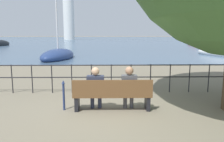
{
  "coord_description": "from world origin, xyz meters",
  "views": [
    {
      "loc": [
        -0.13,
        -5.95,
        2.09
      ],
      "look_at": [
        0.0,
        0.5,
        1.03
      ],
      "focal_mm": 35.0,
      "sensor_mm": 36.0,
      "label": 1
    }
  ],
  "objects_px": {
    "seated_person_left": "(96,86)",
    "sailboat_3": "(58,56)",
    "closed_umbrella": "(64,93)",
    "sailboat_1": "(196,44)",
    "park_bench": "(112,95)",
    "harbor_lighthouse": "(68,11)",
    "seated_person_right": "(129,86)"
  },
  "relations": [
    {
      "from": "seated_person_right",
      "to": "sailboat_1",
      "type": "relative_size",
      "value": 0.17
    },
    {
      "from": "park_bench",
      "to": "sailboat_3",
      "type": "xyz_separation_m",
      "value": [
        -4.58,
        13.75,
        -0.16
      ]
    },
    {
      "from": "sailboat_1",
      "to": "sailboat_3",
      "type": "relative_size",
      "value": 0.91
    },
    {
      "from": "sailboat_3",
      "to": "harbor_lighthouse",
      "type": "xyz_separation_m",
      "value": [
        -13.24,
        82.49,
        12.81
      ]
    },
    {
      "from": "harbor_lighthouse",
      "to": "sailboat_3",
      "type": "bearing_deg",
      "value": -80.88
    },
    {
      "from": "seated_person_left",
      "to": "sailboat_3",
      "type": "height_order",
      "value": "sailboat_3"
    },
    {
      "from": "seated_person_left",
      "to": "sailboat_3",
      "type": "distance_m",
      "value": 14.28
    },
    {
      "from": "seated_person_left",
      "to": "harbor_lighthouse",
      "type": "relative_size",
      "value": 0.04
    },
    {
      "from": "park_bench",
      "to": "closed_umbrella",
      "type": "xyz_separation_m",
      "value": [
        -1.37,
        0.07,
        0.03
      ]
    },
    {
      "from": "park_bench",
      "to": "closed_umbrella",
      "type": "distance_m",
      "value": 1.37
    },
    {
      "from": "seated_person_left",
      "to": "harbor_lighthouse",
      "type": "height_order",
      "value": "harbor_lighthouse"
    },
    {
      "from": "closed_umbrella",
      "to": "sailboat_3",
      "type": "height_order",
      "value": "sailboat_3"
    },
    {
      "from": "park_bench",
      "to": "seated_person_right",
      "type": "height_order",
      "value": "seated_person_right"
    },
    {
      "from": "park_bench",
      "to": "seated_person_left",
      "type": "height_order",
      "value": "seated_person_left"
    },
    {
      "from": "seated_person_right",
      "to": "harbor_lighthouse",
      "type": "distance_m",
      "value": 98.67
    },
    {
      "from": "seated_person_right",
      "to": "sailboat_3",
      "type": "height_order",
      "value": "sailboat_3"
    },
    {
      "from": "closed_umbrella",
      "to": "sailboat_1",
      "type": "height_order",
      "value": "sailboat_1"
    },
    {
      "from": "sailboat_1",
      "to": "harbor_lighthouse",
      "type": "xyz_separation_m",
      "value": [
        -36.04,
        56.89,
        12.87
      ]
    },
    {
      "from": "park_bench",
      "to": "sailboat_1",
      "type": "xyz_separation_m",
      "value": [
        18.22,
        39.35,
        -0.21
      ]
    },
    {
      "from": "sailboat_1",
      "to": "seated_person_right",
      "type": "bearing_deg",
      "value": -117.62
    },
    {
      "from": "seated_person_right",
      "to": "sailboat_3",
      "type": "relative_size",
      "value": 0.15
    },
    {
      "from": "sailboat_1",
      "to": "harbor_lighthouse",
      "type": "height_order",
      "value": "harbor_lighthouse"
    },
    {
      "from": "seated_person_left",
      "to": "sailboat_3",
      "type": "relative_size",
      "value": 0.15
    },
    {
      "from": "park_bench",
      "to": "closed_umbrella",
      "type": "height_order",
      "value": "park_bench"
    },
    {
      "from": "closed_umbrella",
      "to": "sailboat_3",
      "type": "xyz_separation_m",
      "value": [
        -3.21,
        13.68,
        -0.2
      ]
    },
    {
      "from": "sailboat_3",
      "to": "sailboat_1",
      "type": "bearing_deg",
      "value": 54.83
    },
    {
      "from": "park_bench",
      "to": "sailboat_1",
      "type": "height_order",
      "value": "sailboat_1"
    },
    {
      "from": "seated_person_left",
      "to": "seated_person_right",
      "type": "height_order",
      "value": "seated_person_right"
    },
    {
      "from": "seated_person_left",
      "to": "sailboat_1",
      "type": "relative_size",
      "value": 0.17
    },
    {
      "from": "sailboat_3",
      "to": "seated_person_left",
      "type": "bearing_deg",
      "value": -66.76
    },
    {
      "from": "park_bench",
      "to": "closed_umbrella",
      "type": "bearing_deg",
      "value": 177.24
    },
    {
      "from": "park_bench",
      "to": "seated_person_right",
      "type": "xyz_separation_m",
      "value": [
        0.47,
        0.08,
        0.24
      ]
    }
  ]
}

